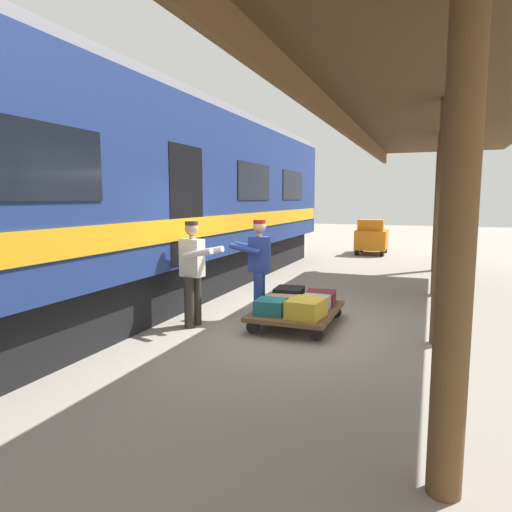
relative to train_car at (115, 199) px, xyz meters
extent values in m
plane|color=gray|center=(-3.49, 0.00, -2.06)|extent=(60.00, 60.00, 0.00)
cylinder|color=brown|center=(-5.55, -7.10, -0.36)|extent=(0.24, 0.24, 3.40)
cylinder|color=brown|center=(-5.55, -3.55, -0.36)|extent=(0.24, 0.24, 3.40)
cylinder|color=brown|center=(-5.55, 0.00, -0.36)|extent=(0.24, 0.24, 3.40)
cylinder|color=brown|center=(-5.55, 3.55, -0.36)|extent=(0.24, 0.24, 3.40)
cube|color=#432E1A|center=(-5.55, 0.00, 1.42)|extent=(3.20, 15.00, 0.16)
cube|color=brown|center=(-4.00, 0.00, 1.19)|extent=(0.08, 15.00, 0.30)
cube|color=navy|center=(0.00, 0.00, 0.29)|extent=(3.00, 17.84, 2.90)
cube|color=black|center=(0.00, 0.00, -1.61)|extent=(2.55, 16.95, 0.90)
cube|color=#99999E|center=(0.00, 0.00, 1.84)|extent=(2.76, 17.48, 0.20)
cube|color=gold|center=(-1.51, 0.00, -0.51)|extent=(0.03, 17.48, 0.36)
cube|color=black|center=(-1.51, -6.24, 0.39)|extent=(0.02, 1.96, 0.84)
cube|color=black|center=(-1.51, -3.12, 0.39)|extent=(0.02, 1.96, 0.84)
cube|color=black|center=(-1.51, 3.12, 0.39)|extent=(0.02, 1.96, 0.84)
cube|color=black|center=(-1.45, 0.00, -0.11)|extent=(0.12, 1.10, 2.00)
cube|color=brown|center=(-3.40, -0.18, -1.82)|extent=(1.25, 1.74, 0.07)
cylinder|color=black|center=(-3.90, 0.51, -1.96)|extent=(0.21, 0.05, 0.21)
cylinder|color=black|center=(-2.90, 0.51, -1.96)|extent=(0.21, 0.05, 0.21)
cylinder|color=black|center=(-3.90, -0.88, -1.96)|extent=(0.21, 0.05, 0.21)
cylinder|color=black|center=(-2.90, -0.88, -1.96)|extent=(0.21, 0.05, 0.21)
cube|color=#9EA0A5|center=(-3.68, -0.18, -1.67)|extent=(0.46, 0.53, 0.22)
cube|color=maroon|center=(-3.68, -0.66, -1.68)|extent=(0.52, 0.53, 0.21)
cube|color=gold|center=(-3.68, 0.30, -1.65)|extent=(0.55, 0.63, 0.28)
cube|color=#1E666B|center=(-3.12, 0.30, -1.67)|extent=(0.47, 0.48, 0.23)
cube|color=tan|center=(-3.12, -0.18, -1.69)|extent=(0.52, 0.61, 0.18)
cube|color=black|center=(-3.12, -0.66, -1.66)|extent=(0.51, 0.54, 0.24)
cylinder|color=navy|center=(-2.66, -0.46, -1.65)|extent=(0.16, 0.16, 0.82)
cylinder|color=navy|center=(-2.70, -0.26, -1.65)|extent=(0.16, 0.16, 0.82)
cube|color=navy|center=(-2.68, -0.36, -0.94)|extent=(0.39, 0.28, 0.60)
cylinder|color=tan|center=(-2.68, -0.36, -0.61)|extent=(0.09, 0.09, 0.06)
sphere|color=tan|center=(-2.68, -0.36, -0.47)|extent=(0.22, 0.22, 0.22)
cylinder|color=#A51919|center=(-2.68, -0.36, -0.39)|extent=(0.21, 0.21, 0.06)
cylinder|color=navy|center=(-2.43, -0.48, -0.84)|extent=(0.54, 0.19, 0.21)
cylinder|color=navy|center=(-2.49, -0.16, -0.84)|extent=(0.54, 0.19, 0.21)
cylinder|color=#332D28|center=(-1.84, 0.59, -1.65)|extent=(0.16, 0.16, 0.82)
cylinder|color=#332D28|center=(-1.86, 0.39, -1.65)|extent=(0.16, 0.16, 0.82)
cube|color=silver|center=(-1.85, 0.49, -0.94)|extent=(0.38, 0.26, 0.60)
cylinder|color=tan|center=(-1.85, 0.49, -0.61)|extent=(0.09, 0.09, 0.06)
sphere|color=tan|center=(-1.85, 0.49, -0.47)|extent=(0.22, 0.22, 0.22)
cylinder|color=#332D28|center=(-1.85, 0.49, -0.39)|extent=(0.21, 0.21, 0.06)
cylinder|color=silver|center=(-2.05, 0.67, -0.84)|extent=(0.54, 0.16, 0.21)
cylinder|color=silver|center=(-2.09, 0.35, -0.84)|extent=(0.54, 0.16, 0.21)
cube|color=orange|center=(-3.33, -10.47, -1.51)|extent=(1.15, 1.73, 0.70)
cube|color=orange|center=(-3.33, -10.12, -1.01)|extent=(0.92, 0.73, 0.50)
cylinder|color=black|center=(-3.78, -9.87, -1.86)|extent=(0.12, 0.40, 0.40)
cylinder|color=black|center=(-2.88, -9.87, -1.86)|extent=(0.12, 0.40, 0.40)
cylinder|color=black|center=(-3.78, -11.07, -1.86)|extent=(0.12, 0.40, 0.40)
cylinder|color=black|center=(-2.88, -11.07, -1.86)|extent=(0.12, 0.40, 0.40)
camera|label=1|loc=(-5.39, 6.77, 0.00)|focal=31.69mm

